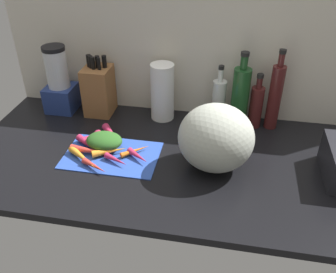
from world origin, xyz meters
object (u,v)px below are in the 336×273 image
at_px(cutting_board, 112,155).
at_px(carrot_4, 109,151).
at_px(knife_block, 99,90).
at_px(bottle_1, 240,97).
at_px(carrot_1, 90,145).
at_px(carrot_3, 116,160).
at_px(carrot_8, 113,136).
at_px(carrot_10, 89,151).
at_px(bottle_2, 256,106).
at_px(carrot_7, 138,156).
at_px(bottle_0, 219,101).
at_px(carrot_5, 94,166).
at_px(winter_squash, 216,138).
at_px(carrot_2, 103,140).
at_px(carrot_6, 135,151).
at_px(carrot_11, 103,145).
at_px(carrot_0, 98,135).
at_px(blender_appliance, 59,84).
at_px(carrot_9, 83,158).
at_px(bottle_3, 275,96).
at_px(paper_towel_roll, 162,92).

xyz_separation_m(cutting_board, carrot_4, (-0.01, -0.00, 0.02)).
relative_size(knife_block, bottle_1, 0.81).
height_order(carrot_1, carrot_3, carrot_1).
height_order(carrot_8, carrot_10, same).
bearing_deg(bottle_2, carrot_7, -141.93).
distance_m(bottle_0, bottle_2, 0.16).
height_order(carrot_5, winter_squash, winter_squash).
xyz_separation_m(carrot_2, carrot_7, (0.17, -0.08, -0.00)).
distance_m(cutting_board, carrot_6, 0.10).
relative_size(carrot_11, winter_squash, 0.55).
bearing_deg(bottle_2, carrot_0, -160.41).
bearing_deg(bottle_1, carrot_1, -152.78).
bearing_deg(winter_squash, bottle_0, 91.97).
bearing_deg(bottle_1, carrot_3, -140.53).
bearing_deg(bottle_0, blender_appliance, -178.86).
height_order(carrot_9, bottle_0, bottle_0).
bearing_deg(carrot_9, bottle_3, 29.40).
height_order(cutting_board, carrot_6, carrot_6).
bearing_deg(knife_block, carrot_5, -73.89).
height_order(carrot_5, carrot_11, carrot_11).
relative_size(carrot_5, bottle_2, 0.47).
relative_size(carrot_6, carrot_7, 1.17).
relative_size(carrot_9, bottle_1, 0.49).
height_order(carrot_9, paper_towel_roll, paper_towel_roll).
xyz_separation_m(carrot_1, paper_towel_roll, (0.24, 0.31, 0.11)).
xyz_separation_m(carrot_7, winter_squash, (0.29, 0.02, 0.11)).
height_order(carrot_10, blender_appliance, blender_appliance).
xyz_separation_m(bottle_1, bottle_3, (0.15, 0.02, 0.01)).
bearing_deg(carrot_4, bottle_1, 33.38).
bearing_deg(carrot_5, blender_appliance, 126.35).
relative_size(carrot_5, carrot_8, 0.66).
relative_size(carrot_5, paper_towel_roll, 0.45).
distance_m(carrot_8, carrot_11, 0.07).
height_order(carrot_1, knife_block, knife_block).
bearing_deg(knife_block, carrot_9, -80.56).
xyz_separation_m(carrot_6, winter_squash, (0.31, -0.02, 0.11)).
height_order(blender_appliance, bottle_3, bottle_3).
bearing_deg(carrot_7, carrot_2, 154.59).
distance_m(carrot_3, carrot_9, 0.13).
relative_size(carrot_5, carrot_6, 0.93).
bearing_deg(carrot_6, carrot_3, -126.68).
distance_m(carrot_11, knife_block, 0.33).
bearing_deg(bottle_3, carrot_7, -145.54).
distance_m(carrot_6, winter_squash, 0.33).
relative_size(carrot_11, paper_towel_roll, 0.59).
height_order(winter_squash, bottle_0, bottle_0).
bearing_deg(cutting_board, bottle_1, 33.51).
distance_m(carrot_0, knife_block, 0.25).
distance_m(carrot_0, bottle_2, 0.69).
height_order(carrot_10, bottle_1, bottle_1).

